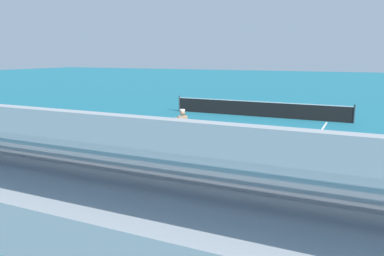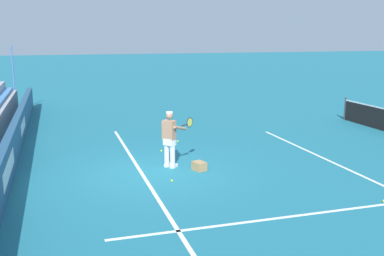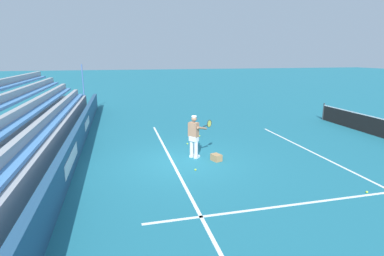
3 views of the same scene
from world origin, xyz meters
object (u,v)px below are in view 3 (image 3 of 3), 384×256
object	(u,v)px
tennis_ball_toward_net	(200,136)
ball_box_cardboard	(216,157)
tennis_ball_by_box	(195,170)
tennis_ball_far_right	(367,192)
tennis_player	(194,136)
tennis_ball_stray_back	(187,144)

from	to	relation	value
tennis_ball_toward_net	ball_box_cardboard	bearing A→B (deg)	-4.91
ball_box_cardboard	tennis_ball_by_box	size ratio (longest dim) A/B	6.06
ball_box_cardboard	tennis_ball_far_right	bearing A→B (deg)	42.64
tennis_player	tennis_ball_stray_back	size ratio (longest dim) A/B	25.98
ball_box_cardboard	tennis_ball_far_right	world-z (taller)	ball_box_cardboard
tennis_ball_far_right	tennis_ball_toward_net	xyz separation A→B (m)	(-7.39, -3.17, 0.00)
tennis_ball_far_right	tennis_ball_by_box	bearing A→B (deg)	-123.24
ball_box_cardboard	tennis_player	bearing A→B (deg)	-127.13
tennis_ball_far_right	tennis_ball_stray_back	bearing A→B (deg)	-146.68
tennis_player	ball_box_cardboard	size ratio (longest dim) A/B	4.29
ball_box_cardboard	tennis_ball_toward_net	distance (m)	3.63
tennis_player	tennis_ball_stray_back	bearing A→B (deg)	175.64
tennis_ball_stray_back	tennis_ball_toward_net	size ratio (longest dim) A/B	1.00
tennis_ball_by_box	tennis_ball_far_right	bearing A→B (deg)	56.76
ball_box_cardboard	tennis_ball_far_right	distance (m)	5.13
tennis_ball_by_box	tennis_ball_stray_back	distance (m)	3.27
tennis_player	tennis_ball_far_right	world-z (taller)	tennis_player
tennis_player	tennis_ball_by_box	bearing A→B (deg)	-12.63
tennis_ball_stray_back	tennis_ball_toward_net	distance (m)	1.50
tennis_ball_by_box	tennis_ball_stray_back	bearing A→B (deg)	172.09
ball_box_cardboard	tennis_ball_toward_net	xyz separation A→B (m)	(-3.62, 0.31, -0.10)
tennis_ball_toward_net	tennis_ball_stray_back	bearing A→B (deg)	-37.36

